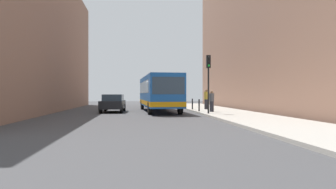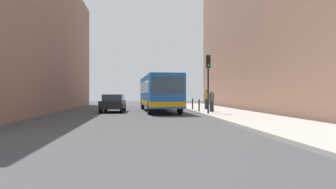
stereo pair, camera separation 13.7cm
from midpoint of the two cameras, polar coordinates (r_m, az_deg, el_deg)
The scene contains 12 objects.
ground_plane at distance 23.62m, azimuth -2.05°, elevation -3.59°, with size 80.00×80.00×0.00m, color #424244.
sidewalk at distance 24.56m, azimuth 10.64°, elevation -3.27°, with size 4.40×40.00×0.15m, color #ADA89E.
building_left at distance 29.69m, azimuth -25.68°, elevation 9.64°, with size 7.00×32.00×12.89m, color #936B56.
building_right at distance 31.17m, azimuth 19.59°, elevation 12.61°, with size 7.00×32.00×16.54m, color #936B56.
bus at distance 26.79m, azimuth -1.60°, elevation 0.55°, with size 3.06×11.13×3.00m.
car_beside_bus at distance 26.40m, azimuth -9.90°, elevation -1.49°, with size 1.98×4.46×1.48m.
car_behind_bus at distance 37.04m, azimuth -2.46°, elevation -1.01°, with size 2.10×4.51×1.48m.
traffic_light at distance 22.00m, azimuth 7.60°, elevation 3.96°, with size 0.28×0.33×4.10m.
bollard_near at distance 24.62m, azimuth 5.90°, elevation -1.98°, with size 0.11×0.11×0.95m, color black.
bollard_mid at distance 27.47m, azimuth 4.69°, elevation -1.76°, with size 0.11×0.11×0.95m, color black.
pedestrian_near_signal at distance 24.08m, azimuth 8.21°, elevation -1.22°, with size 0.38×0.38×1.64m.
pedestrian_mid_sidewalk at distance 27.93m, azimuth 7.23°, elevation -0.84°, with size 0.38×0.38×1.81m.
Camera 2 is at (-1.43, -23.53, 1.55)m, focal length 33.12 mm.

